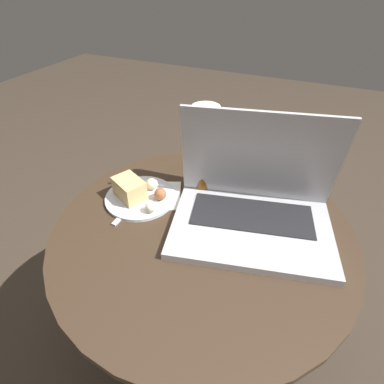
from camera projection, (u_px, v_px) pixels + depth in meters
name	position (u px, v px, depth m)	size (l,w,h in m)	color
ground_plane	(199.00, 336.00, 1.05)	(6.00, 6.00, 0.00)	#382D23
table	(202.00, 264.00, 0.81)	(0.72, 0.72, 0.54)	black
napkin	(148.00, 195.00, 0.81)	(0.21, 0.18, 0.00)	white
laptop	(254.00, 204.00, 0.70)	(0.41, 0.32, 0.26)	#B2B2B7
beer_glass	(205.00, 151.00, 0.76)	(0.07, 0.07, 0.24)	brown
snack_plate	(138.00, 193.00, 0.79)	(0.19, 0.19, 0.06)	silver
fork	(137.00, 201.00, 0.79)	(0.03, 0.17, 0.00)	silver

